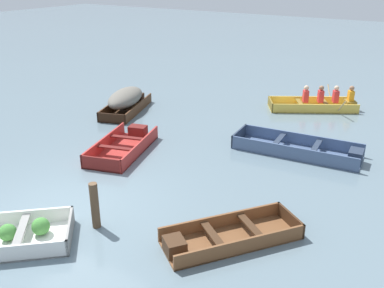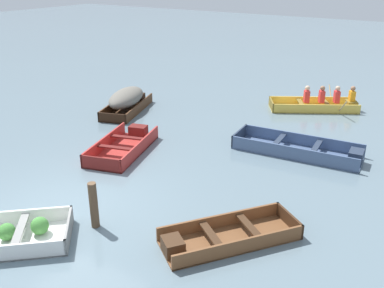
{
  "view_description": "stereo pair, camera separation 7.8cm",
  "coord_description": "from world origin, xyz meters",
  "px_view_note": "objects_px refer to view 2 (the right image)",
  "views": [
    {
      "loc": [
        6.69,
        -5.46,
        4.98
      ],
      "look_at": [
        0.76,
        3.9,
        0.35
      ],
      "focal_mm": 40.0,
      "sensor_mm": 36.0,
      "label": 1
    },
    {
      "loc": [
        6.76,
        -5.41,
        4.98
      ],
      "look_at": [
        0.76,
        3.9,
        0.35
      ],
      "focal_mm": 40.0,
      "sensor_mm": 36.0,
      "label": 2
    }
  ],
  "objects_px": {
    "skiff_slate_blue_mid_moored": "(302,150)",
    "rowboat_yellow_with_crew": "(320,103)",
    "skiff_red_near_moored": "(125,146)",
    "mooring_post": "(94,205)",
    "skiff_dark_varnish_far_moored": "(127,99)",
    "skiff_wooden_brown_outer_moored": "(224,237)"
  },
  "relations": [
    {
      "from": "skiff_dark_varnish_far_moored",
      "to": "mooring_post",
      "type": "height_order",
      "value": "mooring_post"
    },
    {
      "from": "skiff_red_near_moored",
      "to": "skiff_wooden_brown_outer_moored",
      "type": "xyz_separation_m",
      "value": [
        4.62,
        -2.39,
        -0.02
      ]
    },
    {
      "from": "skiff_red_near_moored",
      "to": "skiff_dark_varnish_far_moored",
      "type": "relative_size",
      "value": 0.99
    },
    {
      "from": "skiff_slate_blue_mid_moored",
      "to": "skiff_dark_varnish_far_moored",
      "type": "xyz_separation_m",
      "value": [
        -6.78,
        0.3,
        0.32
      ]
    },
    {
      "from": "skiff_red_near_moored",
      "to": "skiff_slate_blue_mid_moored",
      "type": "relative_size",
      "value": 0.79
    },
    {
      "from": "skiff_red_near_moored",
      "to": "skiff_slate_blue_mid_moored",
      "type": "distance_m",
      "value": 5.12
    },
    {
      "from": "skiff_red_near_moored",
      "to": "skiff_slate_blue_mid_moored",
      "type": "height_order",
      "value": "skiff_slate_blue_mid_moored"
    },
    {
      "from": "rowboat_yellow_with_crew",
      "to": "mooring_post",
      "type": "distance_m",
      "value": 10.33
    },
    {
      "from": "skiff_dark_varnish_far_moored",
      "to": "mooring_post",
      "type": "bearing_deg",
      "value": -54.19
    },
    {
      "from": "skiff_red_near_moored",
      "to": "mooring_post",
      "type": "bearing_deg",
      "value": -57.62
    },
    {
      "from": "skiff_red_near_moored",
      "to": "skiff_dark_varnish_far_moored",
      "type": "height_order",
      "value": "skiff_dark_varnish_far_moored"
    },
    {
      "from": "skiff_red_near_moored",
      "to": "skiff_wooden_brown_outer_moored",
      "type": "distance_m",
      "value": 5.21
    },
    {
      "from": "skiff_red_near_moored",
      "to": "mooring_post",
      "type": "height_order",
      "value": "mooring_post"
    },
    {
      "from": "skiff_slate_blue_mid_moored",
      "to": "rowboat_yellow_with_crew",
      "type": "distance_m",
      "value": 4.44
    },
    {
      "from": "skiff_slate_blue_mid_moored",
      "to": "mooring_post",
      "type": "xyz_separation_m",
      "value": [
        -2.33,
        -5.86,
        0.37
      ]
    },
    {
      "from": "mooring_post",
      "to": "skiff_red_near_moored",
      "type": "bearing_deg",
      "value": 122.38
    },
    {
      "from": "rowboat_yellow_with_crew",
      "to": "skiff_wooden_brown_outer_moored",
      "type": "bearing_deg",
      "value": -83.75
    },
    {
      "from": "skiff_slate_blue_mid_moored",
      "to": "skiff_dark_varnish_far_moored",
      "type": "relative_size",
      "value": 1.25
    },
    {
      "from": "skiff_dark_varnish_far_moored",
      "to": "mooring_post",
      "type": "relative_size",
      "value": 2.93
    },
    {
      "from": "rowboat_yellow_with_crew",
      "to": "mooring_post",
      "type": "bearing_deg",
      "value": -98.27
    },
    {
      "from": "skiff_wooden_brown_outer_moored",
      "to": "skiff_slate_blue_mid_moored",
      "type": "bearing_deg",
      "value": 91.92
    },
    {
      "from": "skiff_wooden_brown_outer_moored",
      "to": "mooring_post",
      "type": "xyz_separation_m",
      "value": [
        -2.5,
        -0.96,
        0.39
      ]
    }
  ]
}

